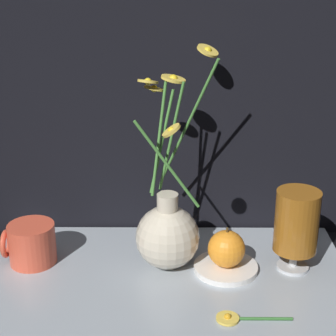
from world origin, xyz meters
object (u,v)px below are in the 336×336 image
Objects in this scene: vase_with_flowers at (170,231)px; tea_glass at (297,223)px; yellow_mug at (31,244)px; orange_fruit at (226,249)px.

tea_glass is (0.22, -0.01, 0.02)m from vase_with_flowers.
orange_fruit is at bearing -4.42° from yellow_mug.
tea_glass reaches higher than orange_fruit.
vase_with_flowers is 4.03× the size of yellow_mug.
vase_with_flowers is at bearing 177.44° from tea_glass.
yellow_mug is 0.63× the size of tea_glass.
yellow_mug is at bearing 177.74° from vase_with_flowers.
orange_fruit is (0.10, -0.02, -0.03)m from vase_with_flowers.
vase_with_flowers is at bearing 170.24° from orange_fruit.
vase_with_flowers reaches higher than yellow_mug.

